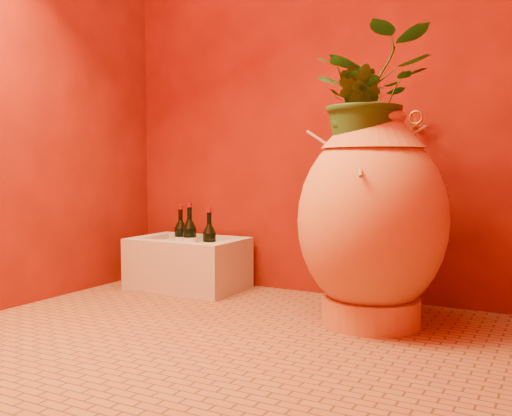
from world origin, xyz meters
The scene contains 11 objects.
floor centered at (0.00, 0.00, 0.00)m, with size 2.50×2.50×0.00m, color brown.
wall_back centered at (0.00, 1.00, 1.25)m, with size 2.50×0.02×2.50m, color #570E05.
wall_left centered at (-1.25, 0.00, 1.25)m, with size 0.02×2.00×2.50m, color #570E05.
amphora centered at (0.39, 0.53, 0.46)m, with size 0.69×0.69×0.93m.
stone_basin centered at (-0.75, 0.75, 0.14)m, with size 0.63×0.43×0.29m.
wine_bottle_a centered at (-0.86, 0.83, 0.27)m, with size 0.08×0.08×0.31m.
wine_bottle_b centered at (-0.75, 0.77, 0.28)m, with size 0.08×0.08×0.33m.
wine_bottle_c centered at (-0.58, 0.71, 0.27)m, with size 0.08×0.08×0.31m.
wall_tap centered at (0.47, 0.92, 0.89)m, with size 0.07×0.15×0.16m.
plant_main centered at (0.37, 0.52, 0.99)m, with size 0.50×0.43×0.55m, color #1D4819.
plant_side centered at (0.34, 0.45, 0.91)m, with size 0.22×0.17×0.39m, color #1D4819.
Camera 1 is at (1.13, -1.88, 0.69)m, focal length 40.00 mm.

